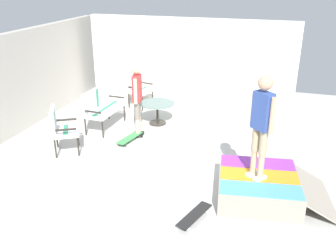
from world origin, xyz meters
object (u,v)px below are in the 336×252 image
patio_bench (101,104)px  patio_chair_by_wall (60,126)px  skateboard_by_bench (130,138)px  patio_table (157,109)px  person_skater (262,120)px  patio_chair_near_house (137,86)px  person_watching (137,94)px  skateboard_spare (194,215)px  skate_ramp (260,186)px

patio_bench → patio_chair_by_wall: 1.56m
skateboard_by_bench → patio_table: bearing=-11.8°
person_skater → patio_chair_near_house: bearing=43.6°
person_watching → person_skater: bearing=-123.6°
person_watching → person_skater: person_skater is taller
patio_chair_by_wall → person_skater: (-0.61, -4.21, 0.88)m
patio_chair_near_house → skateboard_spare: bearing=-149.0°
skateboard_by_bench → skateboard_spare: 3.26m
skate_ramp → person_skater: bearing=141.5°
patio_bench → person_watching: person_watching is taller
skate_ramp → patio_chair_by_wall: size_ratio=2.08×
skate_ramp → skateboard_spare: (-0.98, 0.93, -0.13)m
skateboard_spare → patio_chair_near_house: bearing=31.0°
patio_chair_near_house → person_watching: person_watching is taller
skateboard_spare → patio_chair_by_wall: bearing=65.9°
patio_bench → patio_chair_by_wall: (-1.55, 0.19, -0.00)m
patio_table → person_skater: 4.08m
patio_bench → skateboard_by_bench: 1.29m
patio_table → skateboard_by_bench: (-1.25, 0.26, -0.32)m
skate_ramp → skateboard_spare: 1.36m
person_watching → skateboard_spare: person_watching is taller
patio_chair_near_house → patio_table: 1.54m
person_watching → skateboard_by_bench: person_watching is taller
skateboard_by_bench → skateboard_spare: bearing=-138.6°
patio_chair_by_wall → patio_table: (2.20, -1.46, -0.21)m
person_watching → skateboard_by_bench: (-0.40, 0.06, -0.96)m
patio_table → skateboard_spare: size_ratio=1.09×
patio_chair_by_wall → skateboard_spare: size_ratio=1.24×
patio_table → skateboard_by_bench: size_ratio=1.09×
person_watching → skateboard_spare: size_ratio=2.15×
patio_chair_by_wall → person_skater: 4.35m
patio_chair_by_wall → skateboard_spare: 3.72m
skate_ramp → person_watching: (1.86, 3.02, 0.82)m
patio_table → patio_chair_near_house: bearing=41.6°
person_watching → skate_ramp: bearing=-121.6°
skate_ramp → patio_bench: (2.07, 4.10, 0.40)m
patio_chair_near_house → person_watching: (-2.00, -0.81, 0.43)m
person_skater → skateboard_spare: bearing=136.2°
patio_chair_near_house → patio_table: (-1.14, -1.01, -0.21)m
patio_chair_by_wall → person_skater: bearing=-98.3°
patio_bench → patio_table: 1.45m
patio_chair_near_house → person_watching: size_ratio=0.58×
patio_bench → person_skater: bearing=-118.3°
patio_chair_near_house → skateboard_spare: 5.67m
patio_bench → skateboard_spare: (-3.05, -3.17, -0.53)m
skateboard_spare → person_watching: bearing=36.4°
skate_ramp → skateboard_by_bench: 3.42m
patio_bench → patio_table: patio_bench is taller
person_watching → skateboard_spare: 3.66m
patio_chair_near_house → patio_chair_by_wall: (-3.34, 0.45, 0.00)m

